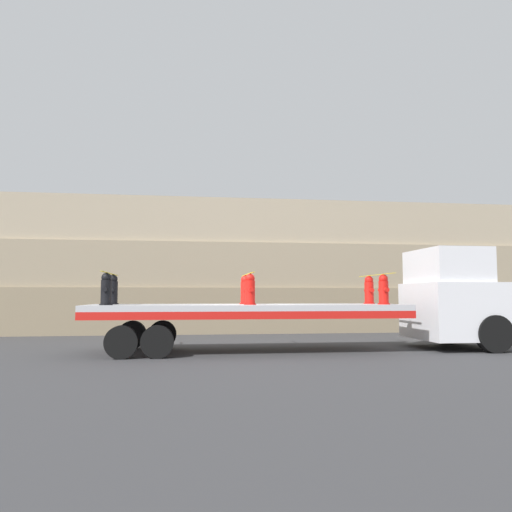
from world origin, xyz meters
TOP-DOWN VIEW (x-y plane):
  - ground_plane at (0.00, 0.00)m, footprint 120.00×120.00m
  - rock_cliff at (0.00, 7.87)m, footprint 60.00×3.30m
  - truck_cab at (6.26, 0.00)m, footprint 2.41×2.73m
  - flatbed_trailer at (-0.50, 0.00)m, footprint 8.74×2.68m
  - fire_hydrant_black_near_0 at (-3.77, -0.57)m, footprint 0.34×0.56m
  - fire_hydrant_black_far_0 at (-3.77, 0.57)m, footprint 0.34×0.56m
  - fire_hydrant_red_near_1 at (0.00, -0.57)m, footprint 0.34×0.56m
  - fire_hydrant_red_far_1 at (0.00, 0.57)m, footprint 0.34×0.56m
  - fire_hydrant_red_near_2 at (3.77, -0.57)m, footprint 0.34×0.56m
  - fire_hydrant_red_far_2 at (3.77, 0.57)m, footprint 0.34×0.56m
  - cargo_strap_rear at (-3.77, 0.00)m, footprint 0.05×2.78m
  - cargo_strap_middle at (0.00, 0.00)m, footprint 0.05×2.78m
  - cargo_strap_front at (3.77, 0.00)m, footprint 0.05×2.78m

SIDE VIEW (x-z plane):
  - ground_plane at x=0.00m, z-range 0.00..0.00m
  - flatbed_trailer at x=-0.50m, z-range 0.42..1.73m
  - truck_cab at x=6.26m, z-range -0.03..2.90m
  - fire_hydrant_black_near_0 at x=-3.77m, z-range 1.30..2.14m
  - fire_hydrant_black_far_0 at x=-3.77m, z-range 1.30..2.14m
  - fire_hydrant_red_near_1 at x=0.00m, z-range 1.30..2.14m
  - fire_hydrant_red_far_1 at x=0.00m, z-range 1.30..2.14m
  - fire_hydrant_red_near_2 at x=3.77m, z-range 1.30..2.14m
  - fire_hydrant_red_far_2 at x=3.77m, z-range 1.30..2.14m
  - cargo_strap_rear at x=-3.77m, z-range 2.15..2.16m
  - cargo_strap_middle at x=0.00m, z-range 2.15..2.16m
  - cargo_strap_front at x=3.77m, z-range 2.15..2.16m
  - rock_cliff at x=0.00m, z-range 0.00..5.64m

